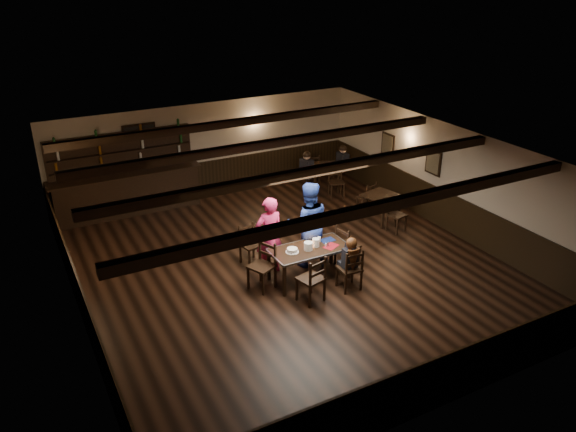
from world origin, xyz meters
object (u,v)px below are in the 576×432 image
dining_table (309,251)px  man_blue (308,224)px  woman_pink (269,236)px  chair_near_left (314,277)px  cake (292,250)px  bar_counter (127,187)px  chair_near_right (352,267)px

dining_table → man_blue: size_ratio=0.86×
woman_pink → dining_table: bearing=131.0°
man_blue → dining_table: bearing=82.9°
chair_near_left → cake: chair_near_left is taller
chair_near_left → man_blue: 1.64m
dining_table → man_blue: bearing=63.3°
chair_near_left → bar_counter: bar_counter is taller
woman_pink → cake: bearing=106.1°
dining_table → man_blue: (0.30, 0.60, 0.31)m
dining_table → chair_near_left: bearing=-114.3°
woman_pink → cake: (0.20, -0.67, -0.10)m
woman_pink → bar_counter: bar_counter is taller
dining_table → cake: bearing=178.0°
cake → bar_counter: (-2.17, 5.40, -0.07)m
chair_near_left → chair_near_right: bearing=2.0°
chair_near_right → woman_pink: bearing=127.9°
cake → chair_near_right: bearing=-40.6°
man_blue → cake: size_ratio=7.11×
dining_table → cake: cake is taller
dining_table → chair_near_right: chair_near_right is taller
man_blue → cake: 0.95m
man_blue → bar_counter: bar_counter is taller
chair_near_left → bar_counter: size_ratio=0.25×
woman_pink → man_blue: 0.93m
woman_pink → cake: size_ratio=6.40×
chair_near_right → cake: (-0.95, 0.82, 0.24)m
chair_near_right → cake: bearing=139.4°
chair_near_right → dining_table: bearing=124.1°
dining_table → woman_pink: bearing=131.9°
chair_near_right → cake: chair_near_right is taller
dining_table → bar_counter: bearing=115.4°
chair_near_right → woman_pink: size_ratio=0.53×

